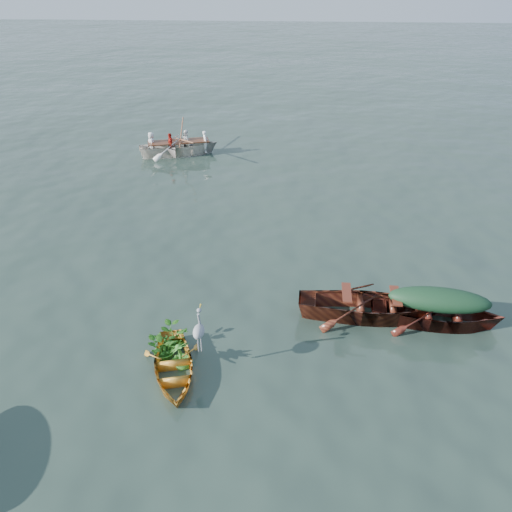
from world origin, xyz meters
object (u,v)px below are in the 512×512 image
(open_wooden_boat, at_px, (368,317))
(green_tarp_boat, at_px, (434,324))
(yellow_dinghy, at_px, (174,374))
(heron, at_px, (199,337))
(rowed_boat, at_px, (180,155))

(open_wooden_boat, bearing_deg, green_tarp_boat, -93.44)
(yellow_dinghy, distance_m, green_tarp_boat, 5.83)
(yellow_dinghy, distance_m, heron, 0.97)
(open_wooden_boat, bearing_deg, heron, 121.04)
(rowed_boat, bearing_deg, open_wooden_boat, -165.87)
(open_wooden_boat, bearing_deg, rowed_boat, 33.72)
(rowed_boat, bearing_deg, heron, 176.31)
(green_tarp_boat, distance_m, rowed_boat, 13.57)
(green_tarp_boat, bearing_deg, heron, 115.49)
(rowed_boat, relative_size, heron, 4.98)
(green_tarp_boat, xyz_separation_m, rowed_boat, (-8.10, 10.89, 0.00))
(rowed_boat, bearing_deg, yellow_dinghy, 173.92)
(open_wooden_boat, distance_m, heron, 4.09)
(yellow_dinghy, relative_size, green_tarp_boat, 0.67)
(heron, bearing_deg, yellow_dinghy, -174.81)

